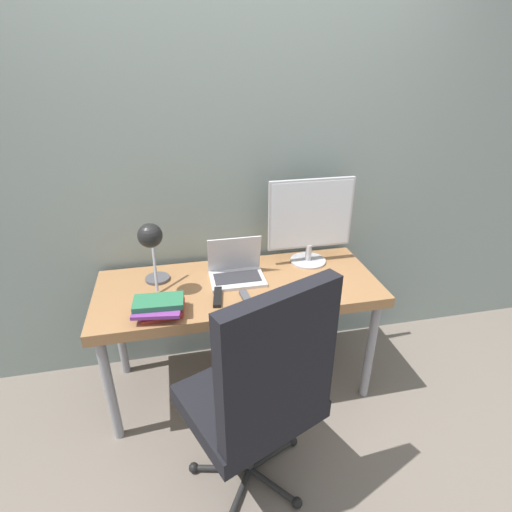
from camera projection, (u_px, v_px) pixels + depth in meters
The scene contains 10 objects.
ground_plane at pixel (251, 421), 2.27m from camera, with size 12.00×12.00×0.00m, color #70665B.
wall_back at pixel (225, 165), 2.30m from camera, with size 8.00×0.05×2.60m.
desk at pixel (239, 294), 2.25m from camera, with size 1.56×0.63×0.73m.
laptop at pixel (236, 270), 2.26m from camera, with size 0.30×0.23×0.23m.
monitor at pixel (311, 219), 2.34m from camera, with size 0.51×0.22×0.52m.
desk_lamp at pixel (151, 243), 2.02m from camera, with size 0.14×0.28×0.40m.
office_chair at pixel (261, 390), 1.64m from camera, with size 0.68×0.65×1.16m.
book_stack at pixel (160, 306), 1.94m from camera, with size 0.26×0.22×0.09m.
tv_remote at pixel (218, 297), 2.08m from camera, with size 0.07×0.18×0.02m.
media_remote at pixel (247, 300), 2.06m from camera, with size 0.06×0.18×0.02m.
Camera 1 is at (-0.31, -1.58, 1.86)m, focal length 28.00 mm.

